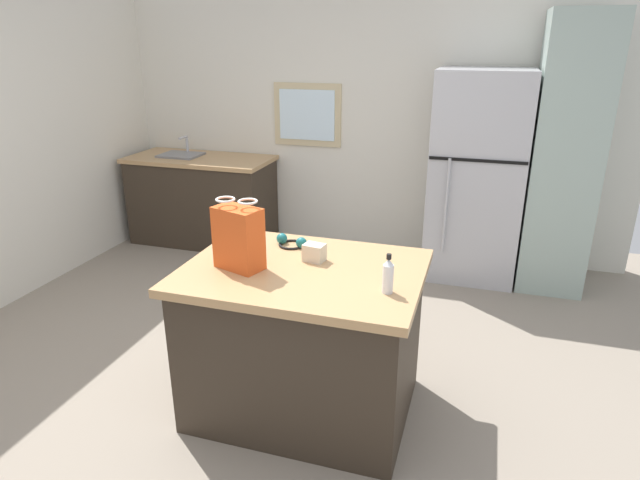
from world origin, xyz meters
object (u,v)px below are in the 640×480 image
kitchen_island (304,339)px  ear_defenders (292,242)px  tall_cabinet (564,156)px  shopping_bag (239,238)px  refrigerator (477,177)px  small_box (314,253)px  bottle (388,276)px

kitchen_island → ear_defenders: (-0.17, 0.29, 0.46)m
tall_cabinet → shopping_bag: tall_cabinet is taller
refrigerator → shopping_bag: 2.61m
refrigerator → tall_cabinet: (0.66, 0.00, 0.22)m
refrigerator → shopping_bag: bearing=-115.4°
shopping_bag → small_box: bearing=30.7°
small_box → bottle: (0.45, -0.27, 0.04)m
small_box → ear_defenders: bearing=138.1°
kitchen_island → ear_defenders: bearing=120.6°
kitchen_island → small_box: small_box is taller
kitchen_island → bottle: bearing=-18.1°
shopping_bag → small_box: size_ratio=3.35×
kitchen_island → shopping_bag: bearing=-163.5°
kitchen_island → small_box: 0.49m
shopping_bag → ear_defenders: (0.15, 0.38, -0.15)m
small_box → bottle: bearing=-30.6°
kitchen_island → shopping_bag: (-0.32, -0.09, 0.60)m
kitchen_island → small_box: (0.03, 0.11, 0.48)m
ear_defenders → tall_cabinet: bearing=50.4°
ear_defenders → kitchen_island: bearing=-59.4°
tall_cabinet → kitchen_island: bearing=-122.9°
kitchen_island → bottle: (0.48, -0.16, 0.52)m
refrigerator → ear_defenders: size_ratio=9.07×
small_box → ear_defenders: 0.27m
refrigerator → kitchen_island: bearing=-109.4°
kitchen_island → ear_defenders: ear_defenders is taller
refrigerator → tall_cabinet: tall_cabinet is taller
tall_cabinet → bottle: 2.61m
bottle → kitchen_island: bearing=161.9°
tall_cabinet → ear_defenders: (-1.63, -1.97, -0.21)m
small_box → refrigerator: bearing=70.3°
bottle → tall_cabinet: bearing=67.9°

